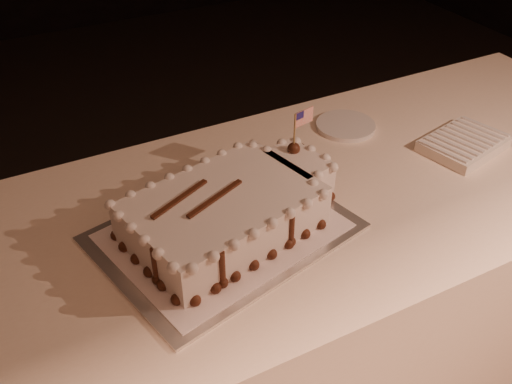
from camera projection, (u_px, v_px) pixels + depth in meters
name	position (u px, v px, depth m)	size (l,w,h in m)	color
banquet_table	(256.00, 317.00, 1.55)	(2.40, 0.80, 0.75)	#FFE1C5
cake_board	(224.00, 232.00, 1.26)	(0.53, 0.39, 0.01)	silver
doily	(224.00, 230.00, 1.25)	(0.47, 0.36, 0.00)	white
sheet_cake	(233.00, 208.00, 1.24)	(0.52, 0.36, 0.20)	white
napkin_stack	(464.00, 144.00, 1.53)	(0.25, 0.20, 0.04)	white
side_plate	(346.00, 126.00, 1.62)	(0.17, 0.17, 0.01)	silver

